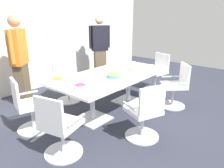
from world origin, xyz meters
TOP-DOWN VIEW (x-y plane):
  - ground_plane at (0.00, 0.00)m, footprint 10.00×10.00m
  - back_wall at (0.00, 2.40)m, footprint 8.00×0.10m
  - conference_table at (0.00, 0.00)m, footprint 2.40×1.20m
  - office_chair_0 at (-1.50, 0.52)m, footprint 0.66×0.66m
  - office_chair_1 at (-1.58, -0.42)m, footprint 0.66×0.66m
  - office_chair_2 at (-0.47, -1.06)m, footprint 0.71×0.71m
  - office_chair_3 at (1.00, -0.89)m, footprint 0.76×0.76m
  - office_chair_4 at (1.70, -0.07)m, footprint 0.65×0.65m
  - office_chair_5 at (1.13, 0.82)m, footprint 0.76×0.76m
  - office_chair_6 at (-0.30, 1.08)m, footprint 0.72×0.72m
  - person_standing_0 at (-1.01, 1.61)m, footprint 0.52×0.46m
  - person_standing_1 at (1.35, 1.61)m, footprint 0.57×0.40m
  - snack_bowl_chips_yellow at (-0.15, -0.17)m, footprint 0.25×0.25m
  - snack_bowl_chips_orange at (-0.98, 0.39)m, footprint 0.22×0.22m
  - snack_bowl_candy_mix at (-0.95, -0.16)m, footprint 0.19×0.19m
  - donut_platter at (0.58, -0.05)m, footprint 0.36×0.36m
  - plate_stack at (0.93, 0.21)m, footprint 0.21×0.21m
  - napkin_pile at (-0.12, 0.32)m, footprint 0.14×0.14m

SIDE VIEW (x-z plane):
  - ground_plane at x=0.00m, z-range -0.01..0.00m
  - office_chair_0 at x=-1.50m, z-range -0.05..0.86m
  - office_chair_1 at x=-1.58m, z-range -0.05..0.86m
  - office_chair_2 at x=-0.47m, z-range -0.05..0.86m
  - office_chair_3 at x=1.00m, z-range -0.05..0.86m
  - office_chair_4 at x=1.70m, z-range -0.05..0.86m
  - office_chair_5 at x=1.13m, z-range -0.05..0.86m
  - office_chair_6 at x=-0.30m, z-range -0.05..0.86m
  - conference_table at x=0.00m, z-range 0.25..1.00m
  - donut_platter at x=0.58m, z-range 0.75..0.79m
  - plate_stack at x=0.93m, z-range 0.75..0.80m
  - napkin_pile at x=-0.12m, z-range 0.75..0.82m
  - snack_bowl_chips_orange at x=-0.98m, z-range 0.75..0.83m
  - snack_bowl_candy_mix at x=-0.95m, z-range 0.75..0.84m
  - snack_bowl_chips_yellow at x=-0.15m, z-range 0.75..0.85m
  - person_standing_1 at x=1.35m, z-range 0.05..1.86m
  - person_standing_0 at x=-1.01m, z-range 0.05..1.90m
  - back_wall at x=0.00m, z-range 0.00..2.80m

